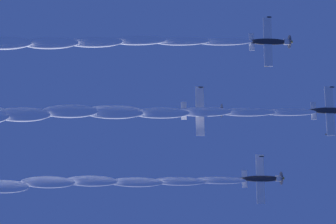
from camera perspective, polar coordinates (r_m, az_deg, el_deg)
name	(u,v)px	position (r m, az deg, el deg)	size (l,w,h in m)	color
airplane_lead	(332,111)	(93.15, 16.53, 0.14)	(7.26, 8.01, 2.87)	#232328
airplane_left_wingman	(263,179)	(93.39, 9.72, -6.78)	(7.26, 8.04, 2.78)	#232328
airplane_right_wingman	(270,42)	(91.35, 10.48, 7.13)	(7.27, 8.05, 2.64)	#232328
airplane_slot_tail	(202,111)	(89.36, 3.56, 0.14)	(7.25, 7.99, 2.98)	#232328
smoke_trail_lead	(62,114)	(86.33, -10.88, -0.22)	(62.96, 14.13, 8.44)	white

